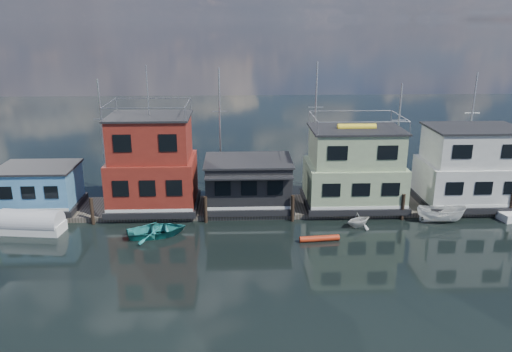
{
  "coord_description": "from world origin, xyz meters",
  "views": [
    {
      "loc": [
        -1.4,
        -28.19,
        15.64
      ],
      "look_at": [
        0.16,
        12.0,
        3.0
      ],
      "focal_mm": 35.0,
      "sensor_mm": 36.0,
      "label": 1
    }
  ],
  "objects_px": {
    "houseboat_dark": "(248,183)",
    "motorboat": "(441,214)",
    "houseboat_red": "(152,165)",
    "houseboat_blue": "(40,188)",
    "red_kayak": "(319,239)",
    "dinghy_white": "(359,220)",
    "houseboat_white": "(470,168)",
    "dinghy_teal": "(157,230)",
    "tarp_runabout": "(32,223)",
    "houseboat_green": "(354,169)"
  },
  "relations": [
    {
      "from": "houseboat_green",
      "to": "tarp_runabout",
      "type": "bearing_deg",
      "value": -170.7
    },
    {
      "from": "tarp_runabout",
      "to": "dinghy_white",
      "type": "distance_m",
      "value": 25.3
    },
    {
      "from": "houseboat_dark",
      "to": "red_kayak",
      "type": "xyz_separation_m",
      "value": [
        5.08,
        -6.7,
        -2.2
      ]
    },
    {
      "from": "houseboat_dark",
      "to": "houseboat_white",
      "type": "height_order",
      "value": "houseboat_white"
    },
    {
      "from": "houseboat_dark",
      "to": "motorboat",
      "type": "distance_m",
      "value": 15.89
    },
    {
      "from": "houseboat_green",
      "to": "red_kayak",
      "type": "bearing_deg",
      "value": -120.24
    },
    {
      "from": "houseboat_dark",
      "to": "dinghy_teal",
      "type": "bearing_deg",
      "value": -143.23
    },
    {
      "from": "red_kayak",
      "to": "dinghy_teal",
      "type": "distance_m",
      "value": 12.21
    },
    {
      "from": "dinghy_teal",
      "to": "dinghy_white",
      "type": "relative_size",
      "value": 1.95
    },
    {
      "from": "motorboat",
      "to": "houseboat_blue",
      "type": "bearing_deg",
      "value": 92.66
    },
    {
      "from": "dinghy_teal",
      "to": "houseboat_red",
      "type": "bearing_deg",
      "value": -5.3
    },
    {
      "from": "houseboat_red",
      "to": "tarp_runabout",
      "type": "xyz_separation_m",
      "value": [
        -8.73,
        -4.21,
        -3.38
      ]
    },
    {
      "from": "red_kayak",
      "to": "dinghy_white",
      "type": "distance_m",
      "value": 4.35
    },
    {
      "from": "houseboat_blue",
      "to": "red_kayak",
      "type": "xyz_separation_m",
      "value": [
        22.58,
        -6.72,
        -1.99
      ]
    },
    {
      "from": "dinghy_teal",
      "to": "motorboat",
      "type": "height_order",
      "value": "motorboat"
    },
    {
      "from": "houseboat_red",
      "to": "red_kayak",
      "type": "distance_m",
      "value": 15.21
    },
    {
      "from": "houseboat_red",
      "to": "houseboat_white",
      "type": "height_order",
      "value": "houseboat_red"
    },
    {
      "from": "houseboat_red",
      "to": "dinghy_white",
      "type": "xyz_separation_m",
      "value": [
        16.58,
        -4.16,
        -3.5
      ]
    },
    {
      "from": "houseboat_green",
      "to": "dinghy_white",
      "type": "height_order",
      "value": "houseboat_green"
    },
    {
      "from": "houseboat_dark",
      "to": "motorboat",
      "type": "xyz_separation_m",
      "value": [
        15.4,
        -3.52,
        -1.67
      ]
    },
    {
      "from": "houseboat_red",
      "to": "dinghy_teal",
      "type": "distance_m",
      "value": 6.48
    },
    {
      "from": "houseboat_red",
      "to": "houseboat_green",
      "type": "bearing_deg",
      "value": 0.0
    },
    {
      "from": "houseboat_red",
      "to": "houseboat_blue",
      "type": "bearing_deg",
      "value": -180.0
    },
    {
      "from": "houseboat_green",
      "to": "dinghy_teal",
      "type": "height_order",
      "value": "houseboat_green"
    },
    {
      "from": "houseboat_blue",
      "to": "red_kayak",
      "type": "height_order",
      "value": "houseboat_blue"
    },
    {
      "from": "red_kayak",
      "to": "dinghy_white",
      "type": "relative_size",
      "value": 1.31
    },
    {
      "from": "houseboat_green",
      "to": "red_kayak",
      "type": "height_order",
      "value": "houseboat_green"
    },
    {
      "from": "dinghy_white",
      "to": "houseboat_red",
      "type": "bearing_deg",
      "value": 48.27
    },
    {
      "from": "houseboat_blue",
      "to": "tarp_runabout",
      "type": "relative_size",
      "value": 1.29
    },
    {
      "from": "motorboat",
      "to": "houseboat_dark",
      "type": "bearing_deg",
      "value": 85.93
    },
    {
      "from": "houseboat_blue",
      "to": "houseboat_red",
      "type": "relative_size",
      "value": 0.54
    },
    {
      "from": "houseboat_white",
      "to": "dinghy_white",
      "type": "relative_size",
      "value": 3.69
    },
    {
      "from": "houseboat_green",
      "to": "tarp_runabout",
      "type": "xyz_separation_m",
      "value": [
        -25.73,
        -4.21,
        -2.83
      ]
    },
    {
      "from": "houseboat_green",
      "to": "dinghy_teal",
      "type": "xyz_separation_m",
      "value": [
        -16.03,
        -5.28,
        -3.09
      ]
    },
    {
      "from": "houseboat_green",
      "to": "dinghy_teal",
      "type": "relative_size",
      "value": 1.89
    },
    {
      "from": "houseboat_blue",
      "to": "motorboat",
      "type": "relative_size",
      "value": 1.67
    },
    {
      "from": "houseboat_blue",
      "to": "houseboat_white",
      "type": "height_order",
      "value": "houseboat_white"
    },
    {
      "from": "houseboat_red",
      "to": "tarp_runabout",
      "type": "bearing_deg",
      "value": -154.24
    },
    {
      "from": "houseboat_red",
      "to": "houseboat_green",
      "type": "height_order",
      "value": "houseboat_red"
    },
    {
      "from": "motorboat",
      "to": "red_kayak",
      "type": "bearing_deg",
      "value": 115.91
    },
    {
      "from": "houseboat_white",
      "to": "red_kayak",
      "type": "xyz_separation_m",
      "value": [
        -13.92,
        -6.72,
        -3.32
      ]
    },
    {
      "from": "houseboat_red",
      "to": "motorboat",
      "type": "height_order",
      "value": "houseboat_red"
    },
    {
      "from": "tarp_runabout",
      "to": "dinghy_white",
      "type": "height_order",
      "value": "tarp_runabout"
    },
    {
      "from": "tarp_runabout",
      "to": "dinghy_teal",
      "type": "distance_m",
      "value": 9.75
    },
    {
      "from": "houseboat_blue",
      "to": "houseboat_white",
      "type": "distance_m",
      "value": 36.52
    },
    {
      "from": "houseboat_dark",
      "to": "dinghy_white",
      "type": "bearing_deg",
      "value": -25.77
    },
    {
      "from": "houseboat_blue",
      "to": "dinghy_teal",
      "type": "xyz_separation_m",
      "value": [
        10.47,
        -5.28,
        -1.75
      ]
    },
    {
      "from": "dinghy_white",
      "to": "houseboat_blue",
      "type": "bearing_deg",
      "value": 53.29
    },
    {
      "from": "dinghy_teal",
      "to": "houseboat_green",
      "type": "bearing_deg",
      "value": -87.47
    },
    {
      "from": "tarp_runabout",
      "to": "motorboat",
      "type": "distance_m",
      "value": 32.13
    }
  ]
}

